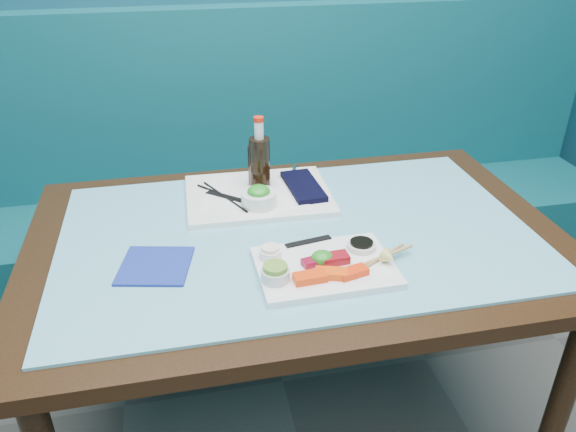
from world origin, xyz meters
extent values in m
cube|color=#0E535C|center=(0.00, 2.22, 0.23)|extent=(3.00, 0.55, 0.45)
cube|color=#0E535C|center=(0.00, 2.44, 0.70)|extent=(3.00, 0.12, 0.95)
cube|color=black|center=(0.00, 1.45, 0.73)|extent=(1.40, 0.90, 0.04)
cylinder|color=black|center=(0.62, 1.08, 0.35)|extent=(0.06, 0.06, 0.71)
cylinder|color=black|center=(-0.62, 1.82, 0.35)|extent=(0.06, 0.06, 0.71)
cylinder|color=black|center=(0.62, 1.82, 0.35)|extent=(0.06, 0.06, 0.71)
cube|color=#6ABAD4|center=(0.00, 1.45, 0.75)|extent=(1.22, 0.76, 0.01)
cube|color=white|center=(0.02, 1.26, 0.77)|extent=(0.32, 0.23, 0.02)
cube|color=#F83B09|center=(-0.03, 1.21, 0.78)|extent=(0.08, 0.04, 0.02)
cube|color=#FF4B0A|center=(0.02, 1.21, 0.78)|extent=(0.08, 0.05, 0.02)
cube|color=#FF320A|center=(0.07, 1.21, 0.78)|extent=(0.07, 0.05, 0.02)
cube|color=maroon|center=(-0.01, 1.27, 0.78)|extent=(0.05, 0.04, 0.02)
cube|color=maroon|center=(0.05, 1.27, 0.78)|extent=(0.07, 0.04, 0.02)
ellipsoid|color=#25851E|center=(0.02, 1.27, 0.79)|extent=(0.05, 0.05, 0.03)
cylinder|color=silver|center=(-0.10, 1.23, 0.79)|extent=(0.08, 0.08, 0.03)
cylinder|color=olive|center=(-0.10, 1.23, 0.81)|extent=(0.07, 0.07, 0.01)
cylinder|color=white|center=(-0.10, 1.32, 0.79)|extent=(0.06, 0.06, 0.02)
cylinder|color=white|center=(-0.10, 1.32, 0.80)|extent=(0.04, 0.04, 0.01)
cylinder|color=silver|center=(0.13, 1.31, 0.78)|extent=(0.08, 0.08, 0.01)
cylinder|color=black|center=(0.13, 1.31, 0.79)|extent=(0.06, 0.06, 0.01)
cone|color=#E8DC6E|center=(0.17, 1.23, 0.79)|extent=(0.05, 0.04, 0.04)
cube|color=black|center=(0.01, 1.37, 0.78)|extent=(0.12, 0.04, 0.00)
cylinder|color=tan|center=(0.13, 1.25, 0.78)|extent=(0.24, 0.10, 0.01)
cylinder|color=#9F6F4A|center=(0.14, 1.25, 0.78)|extent=(0.18, 0.12, 0.01)
cube|color=white|center=(-0.07, 1.66, 0.77)|extent=(0.42, 0.32, 0.02)
cube|color=white|center=(-0.07, 1.66, 0.77)|extent=(0.34, 0.28, 0.00)
cylinder|color=white|center=(-0.08, 1.59, 0.79)|extent=(0.11, 0.11, 0.04)
ellipsoid|color=#249322|center=(-0.08, 1.59, 0.82)|extent=(0.08, 0.08, 0.03)
cylinder|color=black|center=(-0.06, 1.72, 0.83)|extent=(0.07, 0.07, 0.12)
cube|color=black|center=(0.07, 1.66, 0.78)|extent=(0.10, 0.21, 0.02)
cylinder|color=silver|center=(0.06, 1.77, 0.78)|extent=(0.04, 0.10, 0.01)
cylinder|color=black|center=(-0.17, 1.65, 0.78)|extent=(0.11, 0.21, 0.01)
cylinder|color=black|center=(-0.16, 1.65, 0.78)|extent=(0.16, 0.19, 0.01)
cube|color=black|center=(-0.16, 1.65, 0.78)|extent=(0.11, 0.10, 0.00)
cylinder|color=black|center=(-0.06, 1.70, 0.84)|extent=(0.07, 0.07, 0.17)
cylinder|color=white|center=(-0.06, 1.70, 0.95)|extent=(0.03, 0.03, 0.05)
cylinder|color=red|center=(-0.06, 1.70, 0.99)|extent=(0.04, 0.04, 0.01)
cube|color=navy|center=(-0.37, 1.36, 0.76)|extent=(0.19, 0.19, 0.01)
camera|label=1|loc=(-0.28, 0.22, 1.51)|focal=35.00mm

